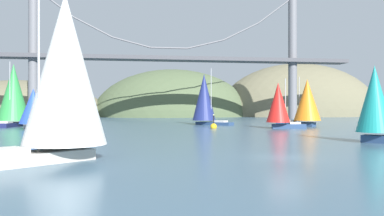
{
  "coord_description": "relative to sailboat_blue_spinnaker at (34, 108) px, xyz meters",
  "views": [
    {
      "loc": [
        -10.07,
        -25.39,
        3.35
      ],
      "look_at": [
        0.0,
        44.77,
        3.43
      ],
      "focal_mm": 36.32,
      "sensor_mm": 36.0,
      "label": 1
    }
  ],
  "objects": [
    {
      "name": "sailboat_orange_sail",
      "position": [
        47.85,
        2.41,
        1.17
      ],
      "size": [
        8.24,
        8.44,
        9.32
      ],
      "color": "navy",
      "rests_on": "ground_plane"
    },
    {
      "name": "sailboat_green_sail",
      "position": [
        -6.36,
        10.64,
        2.62
      ],
      "size": [
        6.13,
        9.75,
        11.96
      ],
      "color": "#191E4C",
      "rests_on": "ground_plane"
    },
    {
      "name": "sailboat_red_spinnaker",
      "position": [
        40.15,
        -3.72,
        0.65
      ],
      "size": [
        6.92,
        4.67,
        8.38
      ],
      "color": "navy",
      "rests_on": "ground_plane"
    },
    {
      "name": "headland_left",
      "position": [
        -28.43,
        94.36,
        -3.49
      ],
      "size": [
        67.65,
        44.0,
        28.88
      ],
      "primitive_type": "ellipsoid",
      "color": "#6B664C",
      "rests_on": "ground_plane"
    },
    {
      "name": "headland_right",
      "position": [
        86.57,
        94.36,
        -3.49
      ],
      "size": [
        72.19,
        44.0,
        45.79
      ],
      "primitive_type": "ellipsoid",
      "color": "#6B664C",
      "rests_on": "ground_plane"
    },
    {
      "name": "sailboat_teal_sail",
      "position": [
        39.75,
        -31.08,
        0.47
      ],
      "size": [
        6.26,
        6.7,
        7.75
      ],
      "color": "navy",
      "rests_on": "ground_plane"
    },
    {
      "name": "headland_center",
      "position": [
        31.57,
        94.36,
        -3.49
      ],
      "size": [
        65.53,
        44.0,
        39.01
      ],
      "primitive_type": "ellipsoid",
      "color": "#4C5B3D",
      "rests_on": "ground_plane"
    },
    {
      "name": "sailboat_blue_spinnaker",
      "position": [
        0.0,
        0.0,
        0.0
      ],
      "size": [
        7.9,
        6.77,
        7.68
      ],
      "color": "#B7B2A8",
      "rests_on": "ground_plane"
    },
    {
      "name": "suspension_bridge",
      "position": [
        26.57,
        54.36,
        15.88
      ],
      "size": [
        116.7,
        6.0,
        39.71
      ],
      "color": "slate",
      "rests_on": "ground_plane"
    },
    {
      "name": "sailboat_navy_sail",
      "position": [
        30.46,
        12.9,
        1.93
      ],
      "size": [
        8.79,
        8.68,
        11.53
      ],
      "color": "navy",
      "rests_on": "ground_plane"
    },
    {
      "name": "sailboat_white_mainsail",
      "position": [
        11.79,
        -40.02,
        2.16
      ],
      "size": [
        9.68,
        9.18,
        11.31
      ],
      "color": "#B7B2A8",
      "rests_on": "ground_plane"
    },
    {
      "name": "ground_plane",
      "position": [
        26.57,
        -40.64,
        -3.49
      ],
      "size": [
        360.0,
        360.0,
        0.0
      ],
      "primitive_type": "plane",
      "color": "#426075"
    },
    {
      "name": "channel_buoy",
      "position": [
        29.33,
        -2.16,
        -3.12
      ],
      "size": [
        1.1,
        1.1,
        2.64
      ],
      "color": "gold",
      "rests_on": "ground_plane"
    }
  ]
}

